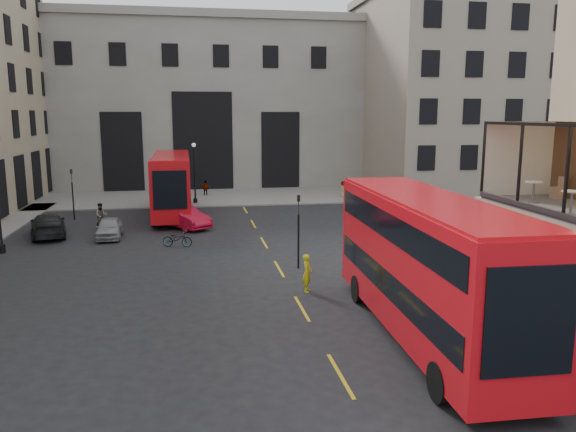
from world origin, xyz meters
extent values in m
plane|color=black|center=(0.00, 0.00, 0.00)|extent=(140.00, 140.00, 0.00)
cube|color=black|center=(4.98, 0.00, 2.00)|extent=(0.08, 9.20, 3.00)
cube|color=beige|center=(6.50, 5.00, 6.05)|extent=(3.00, 0.04, 2.90)
cube|color=slate|center=(5.00, 0.00, 4.70)|extent=(0.12, 10.00, 0.18)
cube|color=black|center=(5.00, 0.00, 7.45)|extent=(0.12, 10.00, 0.10)
cube|color=#98958D|center=(-5.00, 48.00, 9.00)|extent=(34.00, 10.00, 18.00)
cube|color=#98958D|center=(-5.00, 48.00, 17.60)|extent=(35.00, 10.60, 0.80)
cube|color=black|center=(-5.00, 42.96, 5.00)|extent=(6.00, 0.12, 10.00)
cube|color=black|center=(-13.00, 42.96, 4.00)|extent=(4.00, 0.12, 8.00)
cube|color=black|center=(3.00, 42.96, 4.00)|extent=(4.00, 0.12, 8.00)
cube|color=gray|center=(20.00, 40.00, 10.00)|extent=(16.00, 18.00, 20.00)
cube|color=slate|center=(-6.00, 38.00, 0.06)|extent=(40.00, 12.00, 0.12)
cylinder|color=black|center=(-1.00, 12.00, 1.40)|extent=(0.10, 0.10, 2.80)
imported|color=black|center=(-1.00, 12.00, 3.30)|extent=(0.16, 0.20, 1.00)
cylinder|color=black|center=(-15.00, 28.00, 1.40)|extent=(0.10, 0.10, 2.80)
imported|color=black|center=(-15.00, 28.00, 3.30)|extent=(0.16, 0.20, 1.00)
cylinder|color=black|center=(-17.00, 18.00, 0.25)|extent=(0.36, 0.36, 0.50)
cylinder|color=black|center=(-6.00, 34.00, 2.50)|extent=(0.14, 0.14, 5.00)
cylinder|color=black|center=(-6.00, 34.00, 0.25)|extent=(0.36, 0.36, 0.50)
sphere|color=silver|center=(-6.00, 34.00, 5.15)|extent=(0.36, 0.36, 0.36)
cube|color=red|center=(1.67, 2.37, 2.68)|extent=(3.16, 12.61, 4.45)
cube|color=black|center=(1.67, 2.37, 2.05)|extent=(3.19, 11.92, 0.91)
cube|color=black|center=(1.67, 2.37, 4.05)|extent=(3.19, 11.92, 0.91)
cube|color=red|center=(1.67, 2.37, 4.94)|extent=(3.04, 12.35, 0.14)
cylinder|color=black|center=(0.47, 6.42, 0.57)|extent=(0.35, 1.15, 1.14)
cylinder|color=black|center=(3.08, 6.35, 0.57)|extent=(0.35, 1.15, 1.14)
cylinder|color=black|center=(0.26, -1.98, 0.57)|extent=(0.35, 1.15, 1.14)
cylinder|color=black|center=(2.87, -2.05, 0.57)|extent=(0.35, 1.15, 1.14)
cube|color=#BA0C12|center=(-7.78, 28.38, 2.54)|extent=(2.84, 11.93, 4.22)
cube|color=black|center=(-7.78, 28.38, 1.95)|extent=(2.87, 11.29, 0.87)
cube|color=black|center=(-7.78, 28.38, 3.84)|extent=(2.87, 11.29, 0.87)
cube|color=#BA0C12|center=(-7.78, 28.38, 4.69)|extent=(2.73, 11.69, 0.13)
cylinder|color=black|center=(-9.05, 32.18, 0.54)|extent=(0.32, 1.09, 1.08)
cylinder|color=black|center=(-6.59, 32.21, 0.54)|extent=(0.32, 1.09, 1.08)
cylinder|color=black|center=(-8.96, 24.20, 0.54)|extent=(0.32, 1.09, 1.08)
cylinder|color=black|center=(-6.50, 24.23, 0.54)|extent=(0.32, 1.09, 1.08)
imported|color=gray|center=(-11.53, 21.09, 0.65)|extent=(1.72, 3.87, 1.30)
imported|color=#B30B25|center=(-6.98, 23.53, 0.78)|extent=(4.17, 4.79, 1.56)
imported|color=black|center=(-15.47, 22.21, 0.74)|extent=(3.21, 5.43, 1.48)
imported|color=gray|center=(-7.21, 17.89, 0.46)|extent=(1.86, 1.08, 0.93)
imported|color=#D0D716|center=(-1.33, 8.18, 0.85)|extent=(0.58, 0.71, 1.70)
imported|color=gray|center=(-12.54, 24.67, 0.85)|extent=(0.96, 0.83, 1.71)
imported|color=gray|center=(-8.82, 39.59, 0.98)|extent=(1.45, 1.35, 1.96)
imported|color=gray|center=(-4.98, 38.41, 0.77)|extent=(0.90, 0.38, 1.54)
imported|color=gray|center=(7.68, 35.16, 0.81)|extent=(0.63, 0.86, 1.63)
cylinder|color=beige|center=(5.63, 0.52, 5.37)|extent=(0.63, 0.63, 0.04)
cylinder|color=slate|center=(5.63, 0.52, 4.99)|extent=(0.08, 0.08, 0.74)
cylinder|color=slate|center=(5.63, 0.52, 4.62)|extent=(0.46, 0.46, 0.03)
cylinder|color=beige|center=(6.01, 3.12, 5.35)|extent=(0.62, 0.62, 0.04)
cylinder|color=slate|center=(6.01, 3.12, 4.98)|extent=(0.08, 0.08, 0.72)
cylinder|color=slate|center=(6.01, 3.12, 4.62)|extent=(0.45, 0.45, 0.03)
cube|color=tan|center=(7.50, 3.84, 4.82)|extent=(0.47, 0.47, 0.45)
cube|color=tan|center=(7.69, 3.87, 5.24)|extent=(0.10, 0.42, 0.40)
camera|label=1|loc=(-6.24, -15.30, 7.79)|focal=35.00mm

